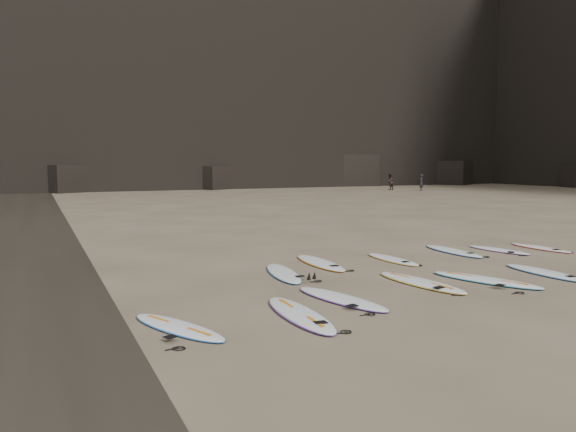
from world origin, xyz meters
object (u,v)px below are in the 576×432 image
object	(u,v)px
surfboard_8	(453,251)
surfboard_1	(341,298)
surfboard_2	(420,282)
surfboard_7	(392,259)
surfboard_5	(283,273)
surfboard_3	(486,280)
surfboard_6	(320,262)
person_a	(421,182)
surfboard_9	(499,250)
surfboard_4	(546,272)
surfboard_11	(178,327)
surfboard_10	(540,248)
surfboard_0	(300,314)
person_b	(390,182)

from	to	relation	value
surfboard_8	surfboard_1	bearing A→B (deg)	-145.74
surfboard_2	surfboard_7	world-z (taller)	surfboard_2
surfboard_5	surfboard_3	bearing A→B (deg)	-23.90
surfboard_6	person_a	world-z (taller)	person_a
surfboard_1	surfboard_9	world-z (taller)	surfboard_1
surfboard_4	surfboard_11	distance (m)	9.59
surfboard_11	person_a	size ratio (longest dim) A/B	1.48
surfboard_4	surfboard_9	size ratio (longest dim) A/B	1.16
surfboard_2	surfboard_10	size ratio (longest dim) A/B	1.20
surfboard_1	surfboard_4	distance (m)	6.06
surfboard_5	surfboard_10	bearing A→B (deg)	12.28
person_a	surfboard_3	bearing A→B (deg)	16.76
surfboard_0	surfboard_3	distance (m)	5.39
person_a	surfboard_8	bearing A→B (deg)	16.20
surfboard_10	person_a	size ratio (longest dim) A/B	1.44
surfboard_1	surfboard_8	xyz separation A→B (m)	(6.24, 3.87, 0.00)
surfboard_5	person_a	distance (m)	42.37
surfboard_8	person_a	distance (m)	37.65
surfboard_0	person_a	world-z (taller)	person_a
surfboard_1	surfboard_11	distance (m)	3.56
surfboard_3	surfboard_9	xyz separation A→B (m)	(3.70, 3.30, -0.01)
surfboard_8	surfboard_11	size ratio (longest dim) A/B	1.12
surfboard_3	person_b	size ratio (longest dim) A/B	1.67
surfboard_4	surfboard_10	xyz separation A→B (m)	(3.26, 3.05, -0.00)
surfboard_9	surfboard_10	xyz separation A→B (m)	(1.58, -0.21, 0.00)
surfboard_3	surfboard_8	world-z (taller)	surfboard_3
surfboard_6	surfboard_3	bearing A→B (deg)	-52.89
surfboard_2	surfboard_10	bearing A→B (deg)	14.61
surfboard_0	surfboard_10	world-z (taller)	surfboard_0
surfboard_0	surfboard_7	distance (m)	6.46
surfboard_6	surfboard_11	world-z (taller)	surfboard_6
surfboard_6	surfboard_8	world-z (taller)	surfboard_6
surfboard_2	surfboard_7	size ratio (longest dim) A/B	1.19
surfboard_3	person_b	distance (m)	42.81
surfboard_4	person_a	bearing A→B (deg)	57.72
surfboard_3	surfboard_11	distance (m)	7.58
surfboard_0	surfboard_4	xyz separation A→B (m)	(7.33, 0.92, -0.00)
surfboard_7	surfboard_10	world-z (taller)	same
surfboard_11	person_b	bearing A→B (deg)	27.52
surfboard_9	surfboard_3	bearing A→B (deg)	-148.07
surfboard_7	surfboard_8	size ratio (longest dim) A/B	0.87
surfboard_5	surfboard_8	distance (m)	6.33
surfboard_7	surfboard_8	bearing A→B (deg)	7.93
surfboard_0	surfboard_4	distance (m)	7.39
surfboard_0	person_a	xyz separation A→B (m)	(29.75, 34.97, 0.74)
surfboard_2	person_b	world-z (taller)	person_b
surfboard_4	surfboard_11	world-z (taller)	surfboard_4
surfboard_10	surfboard_2	bearing A→B (deg)	-160.76
surfboard_3	surfboard_6	distance (m)	4.43
surfboard_5	person_a	bearing A→B (deg)	57.86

